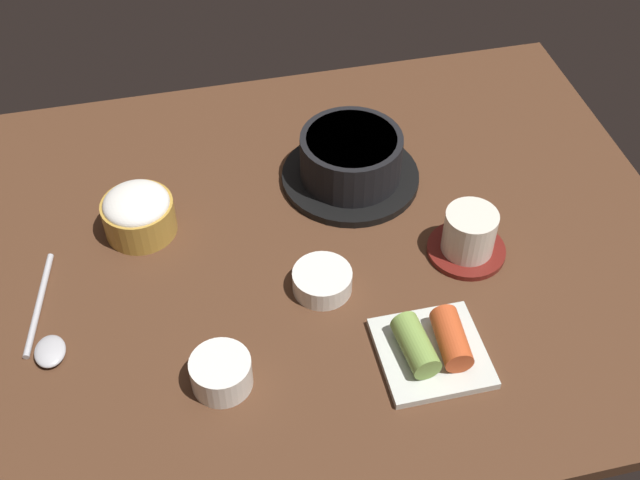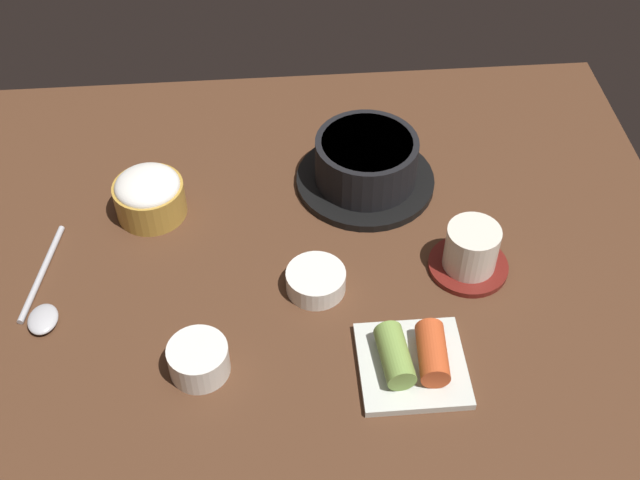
# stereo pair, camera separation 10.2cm
# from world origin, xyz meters

# --- Properties ---
(dining_table) EXTENTS (1.00, 0.76, 0.02)m
(dining_table) POSITION_xyz_m (0.00, 0.00, 0.01)
(dining_table) COLOR #4C2D1C
(dining_table) RESTS_ON ground
(stone_pot) EXTENTS (0.19, 0.19, 0.08)m
(stone_pot) POSITION_xyz_m (0.09, 0.11, 0.06)
(stone_pot) COLOR black
(stone_pot) RESTS_ON dining_table
(rice_bowl) EXTENTS (0.09, 0.09, 0.07)m
(rice_bowl) POSITION_xyz_m (-0.20, 0.08, 0.05)
(rice_bowl) COLOR #B78C38
(rice_bowl) RESTS_ON dining_table
(tea_cup_with_saucer) EXTENTS (0.10, 0.10, 0.07)m
(tea_cup_with_saucer) POSITION_xyz_m (0.21, -0.06, 0.05)
(tea_cup_with_saucer) COLOR maroon
(tea_cup_with_saucer) RESTS_ON dining_table
(banchan_cup_center) EXTENTS (0.07, 0.07, 0.03)m
(banchan_cup_center) POSITION_xyz_m (0.01, -0.07, 0.04)
(banchan_cup_center) COLOR white
(banchan_cup_center) RESTS_ON dining_table
(kimchi_plate) EXTENTS (0.12, 0.12, 0.04)m
(kimchi_plate) POSITION_xyz_m (0.11, -0.20, 0.04)
(kimchi_plate) COLOR silver
(kimchi_plate) RESTS_ON dining_table
(side_bowl_near) EXTENTS (0.07, 0.07, 0.04)m
(side_bowl_near) POSITION_xyz_m (-0.13, -0.18, 0.04)
(side_bowl_near) COLOR white
(side_bowl_near) RESTS_ON dining_table
(spoon) EXTENTS (0.05, 0.18, 0.01)m
(spoon) POSITION_xyz_m (-0.32, -0.08, 0.03)
(spoon) COLOR #B7B7BC
(spoon) RESTS_ON dining_table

